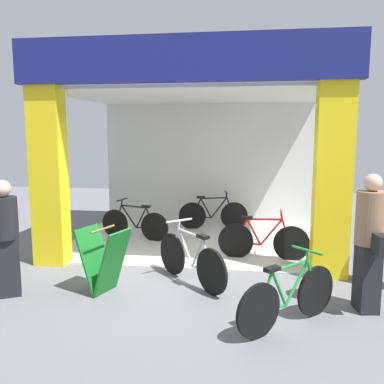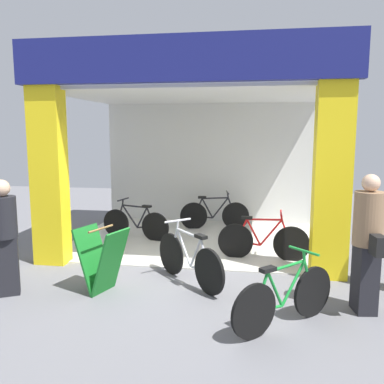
{
  "view_description": "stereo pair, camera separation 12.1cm",
  "coord_description": "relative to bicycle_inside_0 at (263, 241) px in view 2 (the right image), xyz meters",
  "views": [
    {
      "loc": [
        1.03,
        -6.41,
        2.25
      ],
      "look_at": [
        0.0,
        0.93,
        1.15
      ],
      "focal_mm": 38.37,
      "sensor_mm": 36.0,
      "label": 1
    },
    {
      "loc": [
        1.15,
        -6.39,
        2.25
      ],
      "look_at": [
        0.0,
        0.93,
        1.15
      ],
      "focal_mm": 38.37,
      "sensor_mm": 36.0,
      "label": 2
    }
  ],
  "objects": [
    {
      "name": "sandwich_board_sign",
      "position": [
        -2.25,
        -1.83,
        0.11
      ],
      "size": [
        0.76,
        0.67,
        0.93
      ],
      "color": "#197226",
      "rests_on": "ground"
    },
    {
      "name": "ground_plane",
      "position": [
        -1.29,
        -0.7,
        -0.35
      ],
      "size": [
        18.21,
        18.21,
        0.0
      ],
      "primitive_type": "plane",
      "color": "slate",
      "rests_on": "ground"
    },
    {
      "name": "shop_facade",
      "position": [
        -1.29,
        1.12,
        1.61
      ],
      "size": [
        5.31,
        4.03,
        3.67
      ],
      "color": "beige",
      "rests_on": "ground"
    },
    {
      "name": "pedestrian_2",
      "position": [
        1.23,
        -1.94,
        0.56
      ],
      "size": [
        0.4,
        0.63,
        1.74
      ],
      "color": "black",
      "rests_on": "ground"
    },
    {
      "name": "pedestrian_3",
      "position": [
        -3.54,
        -2.12,
        0.49
      ],
      "size": [
        0.63,
        0.5,
        1.61
      ],
      "color": "black",
      "rests_on": "ground"
    },
    {
      "name": "bicycle_inside_2",
      "position": [
        -2.62,
        1.01,
        -0.01
      ],
      "size": [
        1.51,
        0.47,
        0.85
      ],
      "color": "black",
      "rests_on": "ground"
    },
    {
      "name": "bicycle_inside_0",
      "position": [
        0.0,
        0.0,
        0.0
      ],
      "size": [
        1.6,
        0.44,
        0.88
      ],
      "color": "black",
      "rests_on": "ground"
    },
    {
      "name": "bicycle_inside_1",
      "position": [
        -1.08,
        2.16,
        0.0
      ],
      "size": [
        1.58,
        0.44,
        0.88
      ],
      "color": "black",
      "rests_on": "ground"
    },
    {
      "name": "bicycle_parked_0",
      "position": [
        0.22,
        -2.5,
        0.0
      ],
      "size": [
        1.19,
        1.13,
        0.88
      ],
      "color": "black",
      "rests_on": "ground"
    },
    {
      "name": "bicycle_parked_1",
      "position": [
        -1.09,
        -1.32,
        0.02
      ],
      "size": [
        1.17,
        1.25,
        0.92
      ],
      "color": "black",
      "rests_on": "ground"
    }
  ]
}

